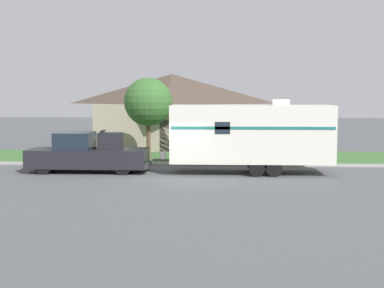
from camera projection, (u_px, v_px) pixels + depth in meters
The scene contains 8 objects.
ground_plane at pixel (177, 177), 24.71m from camera, with size 120.00×120.00×0.00m, color #515456.
curb_strip at pixel (182, 164), 28.43m from camera, with size 80.00×0.30×0.14m.
lawn_strip at pixel (186, 157), 32.07m from camera, with size 80.00×7.00×0.03m.
house_across_street at pixel (172, 109), 38.42m from camera, with size 10.57×8.39×5.21m.
pickup_truck at pixel (87, 154), 26.07m from camera, with size 5.88×2.00×2.05m.
travel_trailer at pixel (251, 134), 25.58m from camera, with size 8.61×2.45×3.55m.
mailbox at pixel (207, 145), 29.37m from camera, with size 0.48×0.20×1.27m.
tree_in_yard at pixel (148, 102), 30.64m from camera, with size 2.77×2.77×4.73m.
Camera 1 is at (1.94, -24.39, 3.83)m, focal length 50.00 mm.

